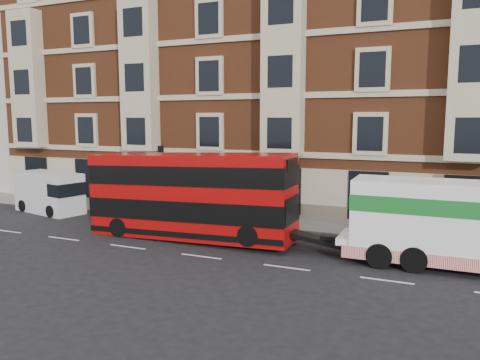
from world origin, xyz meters
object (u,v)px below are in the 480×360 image
pedestrian (142,200)px  tow_truck (448,223)px  double_decker_bus (190,194)px  box_van (49,193)px

pedestrian → tow_truck: bearing=23.2°
double_decker_bus → tow_truck: 12.06m
box_van → tow_truck: bearing=7.0°
box_van → pedestrian: bearing=23.1°
tow_truck → box_van: (-24.01, 2.45, -0.62)m
box_van → pedestrian: size_ratio=3.05×
double_decker_bus → tow_truck: double_decker_bus is taller
tow_truck → box_van: bearing=174.2°
tow_truck → pedestrian: bearing=168.3°
double_decker_bus → box_van: 12.24m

